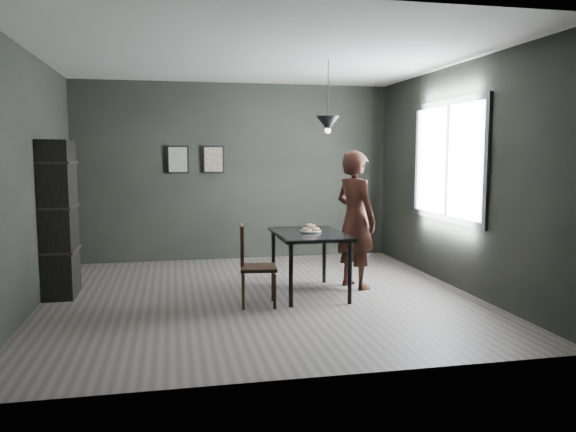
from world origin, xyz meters
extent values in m
plane|color=#3D3834|center=(0.00, 0.00, 0.00)|extent=(5.00, 5.00, 0.00)
cube|color=black|center=(0.00, 2.50, 1.40)|extent=(5.00, 0.10, 2.80)
cube|color=silver|center=(0.00, 0.00, 2.80)|extent=(5.00, 5.00, 0.02)
cube|color=white|center=(2.48, 0.20, 1.60)|extent=(0.02, 1.80, 1.40)
cube|color=black|center=(2.47, 0.20, 1.60)|extent=(0.04, 1.96, 1.56)
cube|color=black|center=(0.60, 0.00, 0.73)|extent=(0.80, 1.20, 0.04)
cylinder|color=black|center=(0.26, -0.54, 0.35)|extent=(0.05, 0.05, 0.71)
cylinder|color=black|center=(0.94, -0.54, 0.35)|extent=(0.05, 0.05, 0.71)
cylinder|color=black|center=(0.26, 0.54, 0.35)|extent=(0.05, 0.05, 0.71)
cylinder|color=black|center=(0.94, 0.54, 0.35)|extent=(0.05, 0.05, 0.71)
cylinder|color=white|center=(0.63, 0.03, 0.76)|extent=(0.23, 0.23, 0.01)
torus|color=beige|center=(0.68, 0.04, 0.78)|extent=(0.12, 0.12, 0.04)
torus|color=beige|center=(0.58, 0.03, 0.78)|extent=(0.12, 0.12, 0.04)
torus|color=beige|center=(0.63, 0.03, 0.82)|extent=(0.17, 0.17, 0.06)
imported|color=black|center=(1.25, 0.21, 0.87)|extent=(0.64, 0.75, 1.73)
cube|color=black|center=(-0.08, -0.40, 0.43)|extent=(0.44, 0.44, 0.04)
cube|color=black|center=(-0.26, -0.38, 0.70)|extent=(0.08, 0.40, 0.44)
cylinder|color=black|center=(-0.27, -0.55, 0.19)|extent=(0.03, 0.03, 0.39)
cylinder|color=black|center=(0.07, -0.58, 0.19)|extent=(0.03, 0.03, 0.39)
cylinder|color=black|center=(-0.23, -0.21, 0.19)|extent=(0.03, 0.03, 0.39)
cylinder|color=black|center=(0.11, -0.25, 0.19)|extent=(0.03, 0.03, 0.39)
cube|color=black|center=(-2.32, 0.51, 0.92)|extent=(0.35, 0.62, 1.85)
cylinder|color=black|center=(0.85, 0.10, 2.42)|extent=(0.01, 0.01, 0.75)
cone|color=black|center=(0.85, 0.10, 2.05)|extent=(0.28, 0.28, 0.18)
sphere|color=#FFE0B2|center=(0.85, 0.10, 1.97)|extent=(0.07, 0.07, 0.07)
cube|color=black|center=(-0.90, 2.47, 1.60)|extent=(0.34, 0.03, 0.44)
cube|color=#456158|center=(-0.90, 2.45, 1.60)|extent=(0.28, 0.01, 0.38)
cube|color=black|center=(-0.35, 2.47, 1.60)|extent=(0.34, 0.03, 0.44)
cube|color=brown|center=(-0.35, 2.45, 1.60)|extent=(0.28, 0.01, 0.38)
camera|label=1|loc=(-1.01, -6.47, 1.69)|focal=35.00mm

